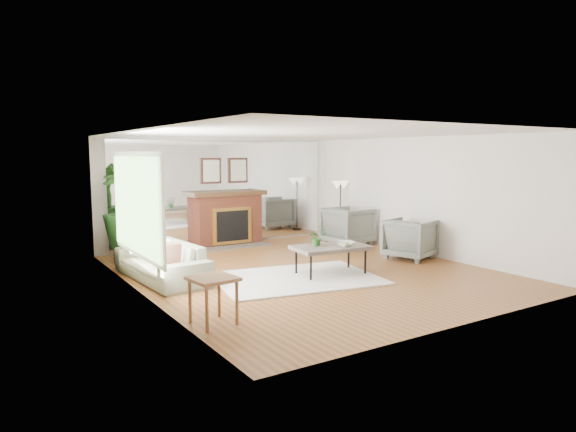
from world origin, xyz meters
TOP-DOWN VIEW (x-y plane):
  - ground at (0.00, 0.00)m, footprint 7.00×7.00m
  - wall_left at (-2.99, 0.00)m, footprint 0.02×7.00m
  - wall_right at (2.99, 0.00)m, footprint 0.02×7.00m
  - wall_back at (0.00, 3.49)m, footprint 6.00×0.02m
  - mirror_panel at (0.00, 3.47)m, footprint 5.40×0.04m
  - window_panel at (-2.96, 0.40)m, footprint 0.04×2.40m
  - fireplace at (0.00, 3.26)m, footprint 1.85×0.83m
  - area_rug at (-0.48, -0.40)m, footprint 3.02×2.40m
  - coffee_table at (0.20, -0.46)m, footprint 1.39×0.91m
  - sofa at (-2.45, 0.82)m, footprint 1.04×2.27m
  - armchair_back at (2.38, 1.75)m, footprint 1.07×1.05m
  - armchair_front at (2.44, -0.18)m, footprint 1.14×1.12m
  - side_table at (-2.65, -1.79)m, footprint 0.59×0.59m
  - potted_ficus at (-2.52, 2.60)m, footprint 1.10×1.10m
  - floor_lamp at (2.70, 2.46)m, footprint 0.48×0.27m
  - tabletop_plant at (-0.00, -0.31)m, footprint 0.30×0.27m
  - fruit_bowl at (0.38, -0.64)m, footprint 0.25×0.25m
  - book at (0.56, -0.33)m, footprint 0.26×0.33m

SIDE VIEW (x-z plane):
  - ground at x=0.00m, z-range 0.00..0.00m
  - area_rug at x=-0.48m, z-range 0.00..0.03m
  - sofa at x=-2.45m, z-range 0.00..0.64m
  - armchair_front at x=2.44m, z-range 0.00..0.82m
  - armchair_back at x=2.38m, z-range 0.00..0.90m
  - coffee_table at x=0.20m, z-range 0.22..0.75m
  - side_table at x=-2.65m, z-range 0.21..0.81m
  - book at x=0.56m, z-range 0.53..0.55m
  - fruit_bowl at x=0.38m, z-range 0.53..0.58m
  - fireplace at x=0.00m, z-range -0.37..1.68m
  - tabletop_plant at x=0.00m, z-range 0.53..0.83m
  - potted_ficus at x=-2.52m, z-range 0.07..2.02m
  - wall_left at x=-2.99m, z-range 0.00..2.50m
  - wall_right at x=2.99m, z-range 0.00..2.50m
  - wall_back at x=0.00m, z-range 0.00..2.50m
  - mirror_panel at x=0.00m, z-range 0.05..2.45m
  - floor_lamp at x=2.70m, z-range 0.52..1.99m
  - window_panel at x=-2.96m, z-range 0.60..2.10m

